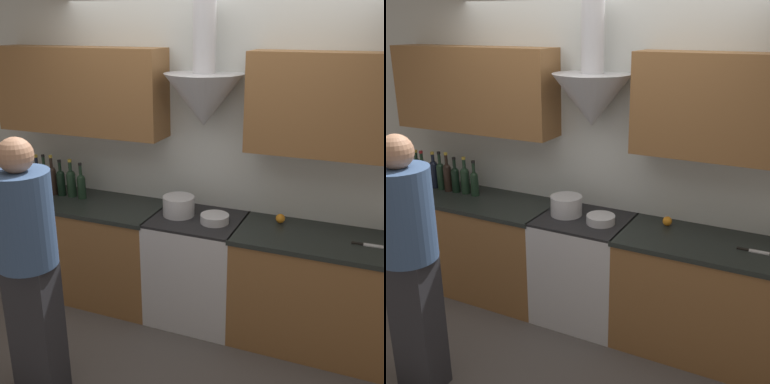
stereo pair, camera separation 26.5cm
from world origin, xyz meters
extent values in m
plane|color=#4C4744|center=(0.00, 0.00, 0.00)|extent=(12.00, 12.00, 0.00)
cube|color=silver|center=(0.00, 0.66, 1.30)|extent=(8.40, 0.06, 2.60)
cone|color=silver|center=(0.00, 0.46, 1.79)|extent=(0.60, 0.60, 0.39)
cylinder|color=silver|center=(0.00, 0.46, 2.26)|extent=(0.17, 0.17, 0.57)
cube|color=brown|center=(-1.10, 0.48, 1.80)|extent=(1.50, 0.32, 0.70)
cube|color=brown|center=(0.98, 0.48, 1.80)|extent=(1.25, 0.32, 0.70)
cube|color=brown|center=(-1.10, 0.33, 0.42)|extent=(1.50, 0.60, 0.85)
cube|color=black|center=(-1.10, 0.33, 0.87)|extent=(1.52, 0.62, 0.03)
cube|color=brown|center=(0.98, 0.33, 0.42)|extent=(1.25, 0.60, 0.85)
cube|color=black|center=(0.98, 0.33, 0.87)|extent=(1.27, 0.62, 0.03)
cube|color=silver|center=(0.00, 0.33, 0.43)|extent=(0.71, 0.60, 0.86)
cube|color=black|center=(0.00, 0.04, 0.40)|extent=(0.49, 0.01, 0.39)
cube|color=black|center=(0.00, 0.33, 0.87)|extent=(0.71, 0.60, 0.02)
cube|color=silver|center=(0.00, 0.60, 0.81)|extent=(0.71, 0.06, 0.10)
cylinder|color=black|center=(-1.78, 0.40, 0.99)|extent=(0.08, 0.08, 0.21)
sphere|color=black|center=(-1.78, 0.40, 1.10)|extent=(0.08, 0.08, 0.08)
cylinder|color=black|center=(-1.78, 0.40, 1.15)|extent=(0.03, 0.03, 0.08)
cylinder|color=gold|center=(-1.78, 0.40, 1.21)|extent=(0.03, 0.03, 0.02)
cylinder|color=black|center=(-1.68, 0.37, 0.99)|extent=(0.08, 0.08, 0.22)
sphere|color=black|center=(-1.68, 0.37, 1.10)|extent=(0.08, 0.08, 0.08)
cylinder|color=black|center=(-1.68, 0.37, 1.16)|extent=(0.03, 0.03, 0.08)
cylinder|color=maroon|center=(-1.68, 0.37, 1.21)|extent=(0.03, 0.03, 0.02)
cylinder|color=black|center=(-1.57, 0.40, 0.99)|extent=(0.08, 0.08, 0.22)
sphere|color=black|center=(-1.57, 0.40, 1.10)|extent=(0.07, 0.07, 0.07)
cylinder|color=black|center=(-1.57, 0.40, 1.16)|extent=(0.03, 0.03, 0.08)
cylinder|color=gold|center=(-1.57, 0.40, 1.21)|extent=(0.03, 0.03, 0.02)
cylinder|color=black|center=(-1.48, 0.39, 0.99)|extent=(0.07, 0.07, 0.21)
sphere|color=black|center=(-1.48, 0.39, 1.10)|extent=(0.07, 0.07, 0.07)
cylinder|color=black|center=(-1.48, 0.39, 1.16)|extent=(0.03, 0.03, 0.10)
cylinder|color=black|center=(-1.48, 0.39, 1.23)|extent=(0.03, 0.03, 0.02)
cylinder|color=black|center=(-1.39, 0.37, 0.99)|extent=(0.07, 0.07, 0.22)
sphere|color=black|center=(-1.39, 0.37, 1.10)|extent=(0.07, 0.07, 0.07)
cylinder|color=black|center=(-1.39, 0.37, 1.17)|extent=(0.03, 0.03, 0.10)
cylinder|color=gold|center=(-1.39, 0.37, 1.23)|extent=(0.03, 0.03, 0.02)
cylinder|color=black|center=(-1.31, 0.38, 0.98)|extent=(0.07, 0.07, 0.19)
sphere|color=black|center=(-1.31, 0.38, 1.08)|extent=(0.07, 0.07, 0.07)
cylinder|color=black|center=(-1.31, 0.38, 1.14)|extent=(0.03, 0.03, 0.09)
cylinder|color=black|center=(-1.31, 0.38, 1.20)|extent=(0.03, 0.03, 0.02)
cylinder|color=black|center=(-1.21, 0.39, 0.98)|extent=(0.08, 0.08, 0.20)
sphere|color=black|center=(-1.21, 0.39, 1.08)|extent=(0.08, 0.08, 0.08)
cylinder|color=black|center=(-1.21, 0.39, 1.15)|extent=(0.03, 0.03, 0.10)
cylinder|color=gold|center=(-1.21, 0.39, 1.21)|extent=(0.03, 0.03, 0.02)
cylinder|color=black|center=(-1.10, 0.38, 0.97)|extent=(0.07, 0.07, 0.18)
sphere|color=black|center=(-1.10, 0.38, 1.06)|extent=(0.07, 0.07, 0.07)
cylinder|color=black|center=(-1.10, 0.38, 1.13)|extent=(0.03, 0.03, 0.10)
cylinder|color=black|center=(-1.10, 0.38, 1.19)|extent=(0.03, 0.03, 0.02)
cylinder|color=silver|center=(-0.16, 0.34, 0.96)|extent=(0.25, 0.25, 0.15)
cylinder|color=silver|center=(0.16, 0.30, 0.92)|extent=(0.22, 0.22, 0.06)
sphere|color=orange|center=(0.63, 0.48, 0.92)|extent=(0.07, 0.07, 0.07)
cube|color=silver|center=(1.31, 0.31, 0.89)|extent=(0.13, 0.04, 0.01)
cube|color=black|center=(1.20, 0.31, 0.89)|extent=(0.08, 0.02, 0.01)
cube|color=#28282D|center=(-0.62, -0.87, 0.47)|extent=(0.31, 0.20, 0.95)
cylinder|color=#38517A|center=(-0.62, -0.87, 1.24)|extent=(0.36, 0.36, 0.58)
sphere|color=#AD7A5B|center=(-0.62, -0.87, 1.63)|extent=(0.21, 0.21, 0.21)
camera|label=1|loc=(1.28, -2.92, 2.32)|focal=45.00mm
camera|label=2|loc=(1.52, -2.81, 2.32)|focal=45.00mm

